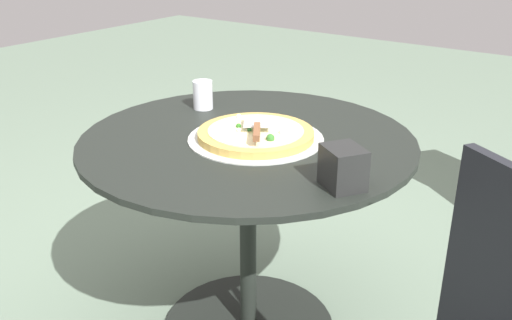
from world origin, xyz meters
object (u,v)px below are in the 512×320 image
Objects in this scene: pizza_on_tray at (256,134)px; pizza_server at (257,127)px; drinking_cup at (203,95)px; patio_table at (248,196)px; napkin_dispenser at (343,167)px.

pizza_on_tray is 1.98× the size of pizza_server.
pizza_on_tray is at bearing 40.62° from pizza_server.
drinking_cup reaches higher than pizza_on_tray.
pizza_server reaches higher than patio_table.
drinking_cup is (0.13, 0.32, 0.03)m from pizza_on_tray.
pizza_server is at bearing -115.25° from drinking_cup.
pizza_on_tray is at bearing -88.10° from patio_table.
patio_table is 0.48m from napkin_dispenser.
patio_table is 0.26m from pizza_server.
pizza_server reaches higher than pizza_on_tray.
patio_table is 9.83× the size of napkin_dispenser.
pizza_on_tray is 4.15× the size of drinking_cup.
patio_table is at bearing 91.90° from pizza_on_tray.
napkin_dispenser is at bearing -111.47° from pizza_on_tray.
drinking_cup is at bearing 65.28° from patio_table.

